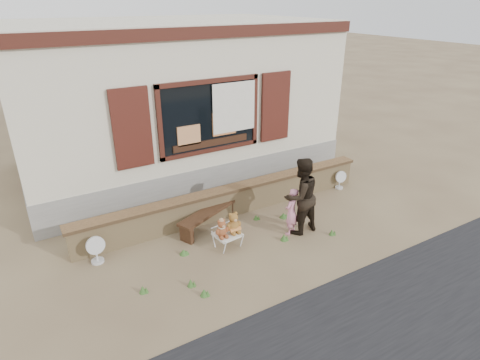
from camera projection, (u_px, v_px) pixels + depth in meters
ground at (254, 233)px, 8.42m from camera, size 80.00×80.00×0.00m
shopfront at (169, 97)px, 11.11m from camera, size 8.04×5.13×4.00m
brick_wall at (231, 200)px, 9.06m from camera, size 7.10×0.36×0.67m
bench at (209, 215)px, 8.53m from camera, size 1.60×0.96×0.41m
folding_chair at (228, 235)px, 7.86m from camera, size 0.54×0.49×0.30m
teddy_bear_left at (222, 228)px, 7.69m from camera, size 0.31×0.27×0.38m
teddy_bear_right at (233, 222)px, 7.83m from camera, size 0.35×0.31×0.44m
child at (291, 212)px, 8.22m from camera, size 0.44×0.38×1.03m
adult at (301, 196)px, 8.17m from camera, size 0.83×0.66×1.65m
fan_left at (96, 249)px, 7.39m from camera, size 0.35×0.24×0.56m
fan_right at (340, 180)px, 10.31m from camera, size 0.31×0.21×0.49m
grass_tufts at (238, 248)px, 7.80m from camera, size 4.09×1.81×0.15m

